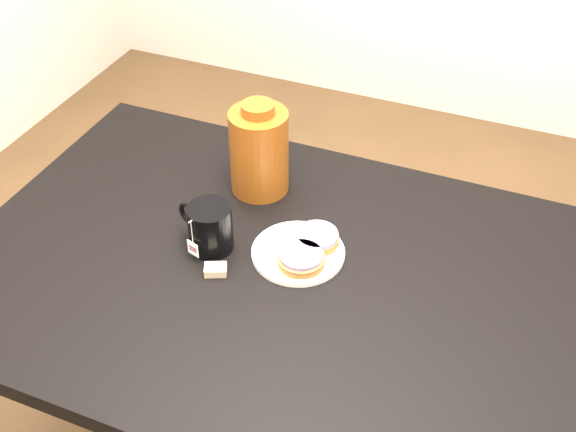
{
  "coord_description": "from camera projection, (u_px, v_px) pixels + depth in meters",
  "views": [
    {
      "loc": [
        0.39,
        -0.99,
        1.78
      ],
      "look_at": [
        -0.05,
        0.1,
        0.81
      ],
      "focal_mm": 45.0,
      "sensor_mm": 36.0,
      "label": 1
    }
  ],
  "objects": [
    {
      "name": "teabag_pouch",
      "position": [
        216.0,
        270.0,
        1.47
      ],
      "size": [
        0.05,
        0.05,
        0.02
      ],
      "primitive_type": "cube",
      "rotation": [
        0.0,
        0.0,
        0.41
      ],
      "color": "#C6B793",
      "rests_on": "table"
    },
    {
      "name": "bagel_back",
      "position": [
        317.0,
        238.0,
        1.52
      ],
      "size": [
        0.11,
        0.11,
        0.03
      ],
      "color": "brown",
      "rests_on": "plate"
    },
    {
      "name": "bagel_package",
      "position": [
        259.0,
        150.0,
        1.63
      ],
      "size": [
        0.16,
        0.16,
        0.23
      ],
      "rotation": [
        0.0,
        0.0,
        -0.2
      ],
      "color": "#56270B",
      "rests_on": "table"
    },
    {
      "name": "table",
      "position": [
        293.0,
        302.0,
        1.53
      ],
      "size": [
        1.4,
        0.9,
        0.75
      ],
      "color": "black",
      "rests_on": "ground_plane"
    },
    {
      "name": "plate",
      "position": [
        298.0,
        252.0,
        1.51
      ],
      "size": [
        0.2,
        0.2,
        0.01
      ],
      "color": "white",
      "rests_on": "table"
    },
    {
      "name": "mug",
      "position": [
        209.0,
        227.0,
        1.51
      ],
      "size": [
        0.15,
        0.12,
        0.1
      ],
      "rotation": [
        0.0,
        0.0,
        -0.31
      ],
      "color": "black",
      "rests_on": "table"
    },
    {
      "name": "bagel_front",
      "position": [
        301.0,
        258.0,
        1.47
      ],
      "size": [
        0.14,
        0.14,
        0.03
      ],
      "color": "brown",
      "rests_on": "plate"
    }
  ]
}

